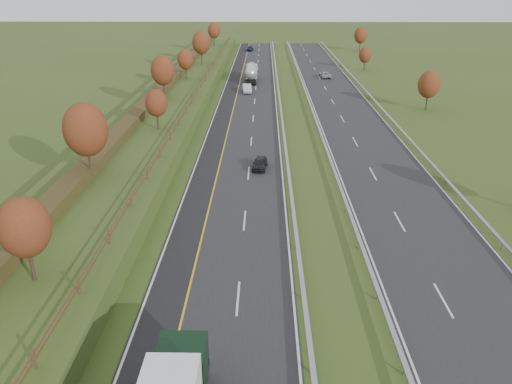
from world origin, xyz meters
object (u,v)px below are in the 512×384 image
at_px(car_dark_near, 260,163).
at_px(car_small_far, 250,49).
at_px(road_tanker, 251,72).
at_px(car_silver_mid, 247,88).
at_px(car_oncoming, 325,75).

xyz_separation_m(car_dark_near, car_small_far, (-3.96, 103.60, 0.00)).
bearing_deg(car_dark_near, road_tanker, 98.81).
distance_m(road_tanker, car_silver_mid, 12.06).
relative_size(car_dark_near, car_oncoming, 0.82).
distance_m(car_silver_mid, car_oncoming, 23.18).
distance_m(road_tanker, car_dark_near, 54.44).
bearing_deg(car_dark_near, car_small_far, 98.52).
height_order(car_dark_near, car_small_far, car_small_far).
distance_m(road_tanker, car_oncoming, 16.83).
height_order(car_silver_mid, car_oncoming, car_silver_mid).
height_order(car_small_far, car_oncoming, car_small_far).
height_order(car_silver_mid, car_small_far, car_silver_mid).
bearing_deg(car_oncoming, car_silver_mid, 37.96).
relative_size(car_silver_mid, car_oncoming, 1.01).
bearing_deg(car_oncoming, car_small_far, -73.85).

